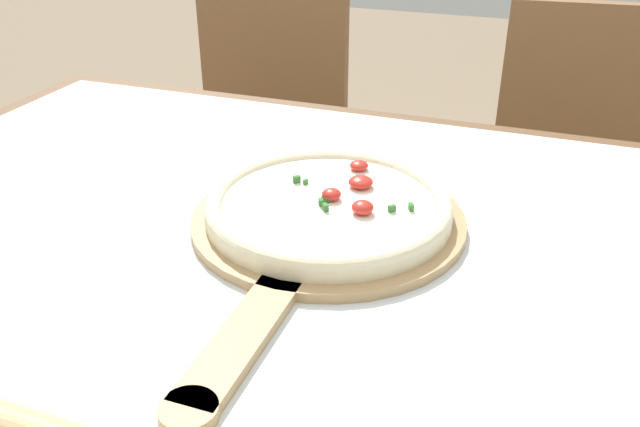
% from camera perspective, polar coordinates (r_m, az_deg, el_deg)
% --- Properties ---
extents(dining_table, '(1.28, 0.96, 0.77)m').
position_cam_1_polar(dining_table, '(0.86, -4.04, -8.72)').
color(dining_table, brown).
rests_on(dining_table, ground_plane).
extents(towel_cloth, '(1.20, 0.88, 0.00)m').
position_cam_1_polar(towel_cloth, '(0.80, -4.31, -2.18)').
color(towel_cloth, silver).
rests_on(towel_cloth, dining_table).
extents(pizza_peel, '(0.33, 0.53, 0.01)m').
position_cam_1_polar(pizza_peel, '(0.80, 0.13, -1.33)').
color(pizza_peel, tan).
rests_on(pizza_peel, towel_cloth).
extents(pizza, '(0.30, 0.30, 0.03)m').
position_cam_1_polar(pizza, '(0.81, 0.75, 0.64)').
color(pizza, beige).
rests_on(pizza, pizza_peel).
extents(chair_left, '(0.42, 0.42, 0.91)m').
position_cam_1_polar(chair_left, '(1.72, -4.79, 5.87)').
color(chair_left, brown).
rests_on(chair_left, ground_plane).
extents(chair_right, '(0.43, 0.43, 0.91)m').
position_cam_1_polar(chair_right, '(1.58, 20.86, 1.96)').
color(chair_right, brown).
rests_on(chair_right, ground_plane).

